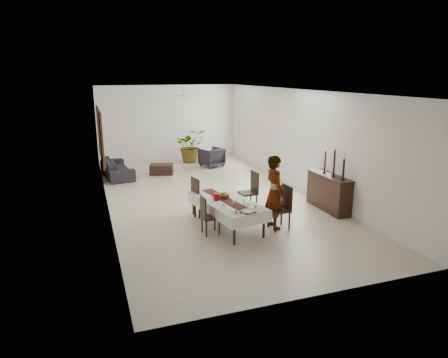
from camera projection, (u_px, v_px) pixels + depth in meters
floor at (209, 197)px, 12.26m from camera, size 6.00×12.00×0.00m
ceiling at (208, 90)px, 11.44m from camera, size 6.00×12.00×0.02m
wall_back at (168, 123)px, 17.33m from camera, size 6.00×0.02×3.20m
wall_front at (319, 207)px, 6.38m from camera, size 6.00×0.02×3.20m
wall_left at (104, 152)px, 10.90m from camera, size 0.02×12.00×3.20m
wall_right at (298, 140)px, 12.81m from camera, size 0.02×12.00×3.20m
dining_table_top at (227, 202)px, 9.71m from camera, size 1.25×2.26×0.04m
table_leg_fl at (234, 231)px, 8.76m from camera, size 0.07×0.07×0.62m
table_leg_fr at (264, 225)px, 9.13m from camera, size 0.07×0.07×0.62m
table_leg_bl at (195, 206)px, 10.47m from camera, size 0.07×0.07×0.62m
table_leg_br at (221, 201)px, 10.84m from camera, size 0.07×0.07×0.62m
tablecloth_top at (227, 201)px, 9.71m from camera, size 1.44×2.44×0.01m
tablecloth_drape_left at (208, 209)px, 9.49m from camera, size 0.41×2.26×0.27m
tablecloth_drape_right at (245, 202)px, 9.99m from camera, size 0.41×2.26×0.27m
tablecloth_drape_near at (253, 220)px, 8.78m from camera, size 1.03×0.19×0.27m
tablecloth_drape_far at (206, 194)px, 10.70m from camera, size 1.03×0.19×0.27m
table_runner at (227, 200)px, 9.71m from camera, size 0.70×2.24×0.00m
red_pitcher at (216, 197)px, 9.69m from camera, size 0.15×0.15×0.18m
pitcher_handle at (214, 197)px, 9.65m from camera, size 0.11×0.04×0.11m
wine_glass_near at (243, 203)px, 9.25m from camera, size 0.06×0.06×0.15m
wine_glass_mid at (234, 204)px, 9.23m from camera, size 0.06×0.06×0.15m
teacup_right at (248, 204)px, 9.38m from camera, size 0.08×0.08×0.05m
saucer_right at (248, 205)px, 9.38m from camera, size 0.13×0.13×0.01m
teacup_left at (224, 205)px, 9.31m from camera, size 0.08×0.08×0.05m
saucer_left at (224, 206)px, 9.32m from camera, size 0.13×0.13×0.01m
plate_near_right at (255, 208)px, 9.17m from camera, size 0.21×0.21×0.01m
bread_near_right at (255, 207)px, 9.16m from camera, size 0.08×0.08×0.08m
plate_near_left at (231, 210)px, 9.02m from camera, size 0.21×0.21×0.01m
plate_far_left at (207, 197)px, 9.98m from camera, size 0.21×0.21×0.01m
serving_tray at (248, 211)px, 8.92m from camera, size 0.32×0.32×0.02m
jam_jar_a at (241, 212)px, 8.80m from camera, size 0.06×0.06×0.07m
jam_jar_b at (236, 212)px, 8.80m from camera, size 0.06×0.06×0.07m
fruit_basket at (224, 196)px, 9.90m from camera, size 0.27×0.27×0.09m
fruit_red at (225, 193)px, 9.91m from camera, size 0.08×0.08×0.08m
fruit_green at (222, 193)px, 9.89m from camera, size 0.07×0.07×0.07m
fruit_yellow at (225, 194)px, 9.85m from camera, size 0.07×0.07×0.07m
chair_right_near_seat at (279, 210)px, 9.63m from camera, size 0.48×0.48×0.05m
chair_right_near_leg_fl at (289, 221)px, 9.59m from camera, size 0.05×0.05×0.45m
chair_right_near_leg_fr at (281, 216)px, 9.93m from camera, size 0.05×0.05×0.45m
chair_right_near_leg_bl at (276, 223)px, 9.46m from camera, size 0.05×0.05×0.45m
chair_right_near_leg_br at (268, 218)px, 9.79m from camera, size 0.05×0.05×0.45m
chair_right_near_back at (287, 197)px, 9.63m from camera, size 0.07×0.46×0.58m
chair_right_far_seat at (248, 193)px, 11.01m from camera, size 0.47×0.47×0.05m
chair_right_far_leg_fl at (257, 203)px, 10.98m from camera, size 0.05×0.05×0.45m
chair_right_far_leg_fr at (251, 199)px, 11.31m from camera, size 0.05×0.05×0.45m
chair_right_far_leg_bl at (244, 204)px, 10.85m from camera, size 0.05×0.05×0.45m
chair_right_far_leg_br at (239, 200)px, 11.18m from camera, size 0.05×0.05×0.45m
chair_right_far_back at (255, 182)px, 11.01m from camera, size 0.06×0.45×0.58m
chair_left_near_seat at (211, 217)px, 9.35m from camera, size 0.40×0.40×0.04m
chair_left_near_leg_fl at (202, 224)px, 9.49m from camera, size 0.04×0.04×0.39m
chair_left_near_leg_fr at (206, 229)px, 9.20m from camera, size 0.04×0.04×0.39m
chair_left_near_leg_bl at (215, 223)px, 9.60m from camera, size 0.04×0.04×0.39m
chair_left_near_leg_br at (219, 227)px, 9.32m from camera, size 0.04×0.04×0.39m
chair_left_near_back at (203, 207)px, 9.22m from camera, size 0.05×0.39×0.50m
chair_left_far_seat at (202, 199)px, 10.54m from camera, size 0.52×0.52×0.05m
chair_left_far_leg_fl at (193, 207)px, 10.67m from camera, size 0.05×0.05×0.44m
chair_left_far_leg_fr at (199, 211)px, 10.36m from camera, size 0.05×0.05×0.44m
chair_left_far_leg_bl at (205, 204)px, 10.85m from camera, size 0.05×0.05×0.44m
chair_left_far_leg_br at (212, 208)px, 10.54m from camera, size 0.05×0.05×0.44m
chair_left_far_back at (195, 189)px, 10.37m from camera, size 0.12×0.45×0.57m
woman at (274, 192)px, 9.61m from camera, size 0.43×0.66×1.80m
sideboard_body at (329, 193)px, 11.02m from camera, size 0.42×1.59×0.95m
sideboard_top at (330, 176)px, 10.89m from camera, size 0.47×1.65×0.03m
candlestick_near_base at (343, 180)px, 10.35m from camera, size 0.11×0.11×0.03m
candlestick_near_shaft at (344, 169)px, 10.28m from camera, size 0.05×0.05×0.53m
candlestick_near_candle at (344, 157)px, 10.20m from camera, size 0.04×0.04×0.08m
candlestick_mid_base at (333, 176)px, 10.74m from camera, size 0.11×0.11×0.03m
candlestick_mid_shaft at (334, 163)px, 10.65m from camera, size 0.05×0.05×0.69m
candlestick_mid_candle at (335, 148)px, 10.55m from camera, size 0.04×0.04×0.08m
candlestick_far_base at (324, 172)px, 11.13m from camera, size 0.11×0.11×0.03m
candlestick_far_shaft at (325, 161)px, 11.05m from camera, size 0.05×0.05×0.58m
candlestick_far_candle at (326, 150)px, 10.96m from camera, size 0.04×0.04×0.08m
sofa at (117, 168)px, 14.60m from camera, size 1.10×2.31×0.65m
armchair at (212, 157)px, 16.19m from camera, size 1.07×1.08×0.76m
coffee_table at (162, 169)px, 14.98m from camera, size 0.97×0.78×0.38m
potted_plant at (191, 146)px, 16.95m from camera, size 1.31×1.15×1.41m
mirror_frame_near at (102, 139)px, 12.92m from camera, size 0.06×1.05×1.85m
mirror_glass_near at (103, 139)px, 12.93m from camera, size 0.01×0.90×1.70m
mirror_frame_far at (99, 131)px, 14.84m from camera, size 0.06×1.05×1.85m
mirror_glass_far at (100, 131)px, 14.85m from camera, size 0.01×0.90×1.70m
fan_rod at (184, 90)px, 14.21m from camera, size 0.04×0.04×0.20m
fan_hub at (184, 96)px, 14.26m from camera, size 0.16×0.16×0.08m
fan_blade_n at (182, 95)px, 14.58m from camera, size 0.10×0.55×0.01m
fan_blade_s at (186, 96)px, 13.94m from camera, size 0.10×0.55×0.01m
fan_blade_e at (193, 96)px, 14.37m from camera, size 0.55×0.10×0.01m
fan_blade_w at (174, 96)px, 14.15m from camera, size 0.55×0.10×0.01m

